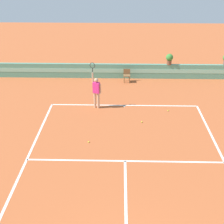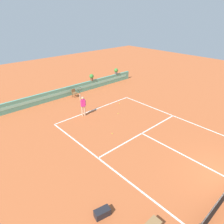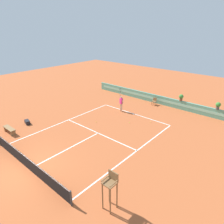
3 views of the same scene
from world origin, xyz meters
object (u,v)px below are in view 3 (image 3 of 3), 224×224
at_px(tennis_ball_by_sideline, 129,123).
at_px(potted_plant_far_right, 218,105).
at_px(bench_courtside, 9,129).
at_px(tennis_player, 121,102).
at_px(umpire_chair, 111,187).
at_px(gear_bag, 27,122).
at_px(potted_plant_right, 181,97).
at_px(ball_kid_chair, 154,101).
at_px(tennis_ball_mid_court, 151,122).
at_px(tennis_ball_near_baseline, 96,122).

bearing_deg(tennis_ball_by_sideline, potted_plant_far_right, 47.77).
xyz_separation_m(bench_courtside, tennis_player, (4.28, 10.18, 0.67)).
bearing_deg(bench_courtside, umpire_chair, -0.53).
xyz_separation_m(gear_bag, potted_plant_right, (9.42, 13.11, 1.23)).
bearing_deg(bench_courtside, ball_kid_chair, 67.18).
bearing_deg(potted_plant_far_right, potted_plant_right, 180.00).
bearing_deg(bench_courtside, potted_plant_right, 59.46).
bearing_deg(potted_plant_right, gear_bag, -125.71).
relative_size(gear_bag, tennis_ball_mid_court, 10.29).
height_order(gear_bag, tennis_player, tennis_player).
height_order(bench_courtside, tennis_ball_by_sideline, bench_courtside).
xyz_separation_m(bench_courtside, tennis_ball_by_sideline, (6.69, 8.46, -0.34)).
distance_m(bench_courtside, tennis_ball_near_baseline, 7.68).
height_order(bench_courtside, tennis_ball_near_baseline, bench_courtside).
bearing_deg(ball_kid_chair, gear_bag, -117.98).
height_order(tennis_ball_by_sideline, potted_plant_far_right, potted_plant_far_right).
xyz_separation_m(gear_bag, tennis_player, (4.84, 8.27, 0.87)).
xyz_separation_m(umpire_chair, gear_bag, (-12.36, 2.01, -1.16)).
bearing_deg(tennis_ball_near_baseline, tennis_player, 88.26).
distance_m(bench_courtside, tennis_ball_by_sideline, 10.79).
relative_size(umpire_chair, gear_bag, 3.06).
height_order(tennis_ball_by_sideline, potted_plant_right, potted_plant_right).
bearing_deg(umpire_chair, tennis_player, 126.14).
xyz_separation_m(umpire_chair, tennis_ball_mid_court, (-3.59, 9.95, -1.31)).
bearing_deg(potted_plant_right, potted_plant_far_right, 0.00).
bearing_deg(tennis_ball_near_baseline, potted_plant_far_right, 45.30).
xyz_separation_m(tennis_player, tennis_ball_mid_court, (3.93, -0.34, -1.02)).
bearing_deg(gear_bag, bench_courtside, -73.47).
height_order(tennis_ball_near_baseline, tennis_ball_mid_court, same).
distance_m(ball_kid_chair, gear_bag, 14.02).
relative_size(tennis_ball_mid_court, potted_plant_right, 0.09).
distance_m(tennis_ball_mid_court, potted_plant_far_right, 6.96).
relative_size(gear_bag, tennis_player, 0.27).
bearing_deg(ball_kid_chair, potted_plant_right, 14.41).
xyz_separation_m(gear_bag, potted_plant_far_right, (13.21, 13.11, 1.23)).
height_order(bench_courtside, potted_plant_right, potted_plant_right).
distance_m(tennis_ball_mid_court, potted_plant_right, 5.40).
relative_size(umpire_chair, bench_courtside, 1.34).
distance_m(gear_bag, tennis_ball_near_baseline, 6.56).
height_order(bench_courtside, tennis_player, tennis_player).
bearing_deg(potted_plant_far_right, umpire_chair, -93.22).
distance_m(ball_kid_chair, tennis_ball_by_sideline, 5.88).
xyz_separation_m(ball_kid_chair, tennis_player, (-1.73, -4.11, 0.57)).
bearing_deg(potted_plant_far_right, ball_kid_chair, -173.71).
bearing_deg(tennis_ball_near_baseline, bench_courtside, -122.87).
bearing_deg(gear_bag, ball_kid_chair, 62.02).
bearing_deg(bench_courtside, gear_bag, 106.53).
relative_size(tennis_player, potted_plant_right, 3.57).
height_order(gear_bag, potted_plant_far_right, potted_plant_far_right).
bearing_deg(tennis_player, gear_bag, -120.35).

